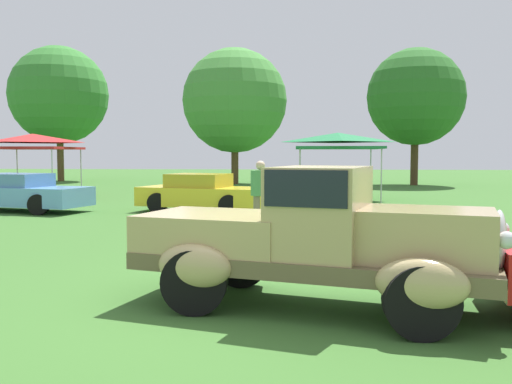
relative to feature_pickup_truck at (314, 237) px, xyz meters
name	(u,v)px	position (x,y,z in m)	size (l,w,h in m)	color
ground_plane	(260,301)	(-0.66, 0.27, -0.86)	(120.00, 120.00, 0.00)	#386628
feature_pickup_truck	(314,237)	(0.00, 0.00, 0.00)	(4.45, 2.69, 1.70)	brown
show_car_skyblue	(19,193)	(-9.16, 10.74, -0.26)	(4.83, 2.78, 1.22)	#669EDB
show_car_yellow	(202,193)	(-3.21, 10.90, -0.27)	(4.37, 2.76, 1.22)	yellow
spectator_by_row	(260,193)	(-1.07, 6.57, 0.05)	(0.47, 0.41, 1.69)	#7F7056
canopy_tent_left_field	(33,140)	(-11.41, 16.41, 1.56)	(3.31, 3.31, 2.71)	#B7B7BC
canopy_tent_center_field	(338,140)	(1.45, 16.17, 1.56)	(3.39, 3.39, 2.71)	#B7B7BC
treeline_far_left	(59,95)	(-16.23, 30.27, 4.94)	(6.54, 6.54, 9.09)	brown
treeline_mid_left	(235,101)	(-4.01, 27.58, 4.23)	(6.37, 6.37, 8.29)	brown
treeline_center	(416,97)	(6.76, 27.11, 4.33)	(5.70, 5.70, 8.06)	#47331E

